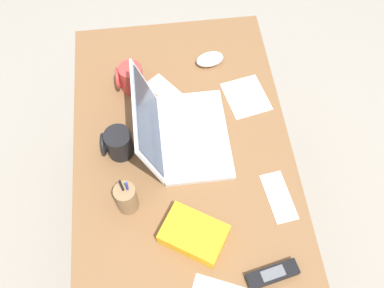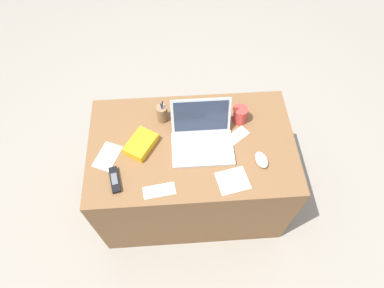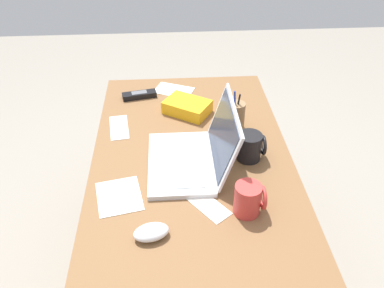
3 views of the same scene
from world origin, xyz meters
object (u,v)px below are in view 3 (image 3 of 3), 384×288
Objects in this scene: snack_bag at (186,107)px; computer_mouse at (151,232)px; coffee_mug_white at (250,147)px; coffee_mug_tall at (249,199)px; laptop at (194,154)px; pen_holder at (236,115)px; cordless_phone at (139,95)px.

computer_mouse is at bearing -11.74° from snack_bag.
coffee_mug_tall reaches higher than coffee_mug_white.
snack_bag is at bearing -146.74° from coffee_mug_white.
computer_mouse is 1.03× the size of coffee_mug_white.
laptop is at bearing 1.46° from snack_bag.
pen_holder reaches higher than coffee_mug_tall.
computer_mouse is (0.31, -0.14, -0.03)m from laptop.
laptop is 0.52m from cordless_phone.
coffee_mug_white is 0.38m from snack_bag.
coffee_mug_white reaches higher than computer_mouse.
laptop is 0.34m from snack_bag.
computer_mouse is 0.99× the size of coffee_mug_tall.
coffee_mug_tall is at bearing 26.64° from cordless_phone.
computer_mouse is at bearing 4.71° from cordless_phone.
cordless_phone is at bearing -137.95° from coffee_mug_white.
coffee_mug_tall is (-0.08, 0.29, 0.03)m from computer_mouse.
cordless_phone is 0.86× the size of snack_bag.
laptop is 2.20× the size of cordless_phone.
snack_bag is (-0.66, 0.14, 0.01)m from computer_mouse.
snack_bag is (-0.12, -0.19, -0.03)m from pen_holder.
cordless_phone is at bearing -124.16° from snack_bag.
coffee_mug_tall reaches higher than snack_bag.
laptop is at bearing 23.73° from cordless_phone.
computer_mouse is 0.79m from cordless_phone.
laptop is 2.09× the size of pen_holder.
snack_bag reaches higher than computer_mouse.
coffee_mug_tall is 0.45m from pen_holder.
cordless_phone is 0.24m from snack_bag.
coffee_mug_white is at bearing 121.49° from computer_mouse.
laptop reaches higher than snack_bag.
pen_holder is (-0.53, 0.33, 0.04)m from computer_mouse.
coffee_mug_white is 0.65× the size of cordless_phone.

